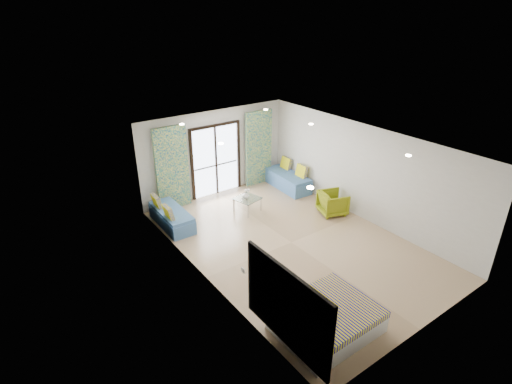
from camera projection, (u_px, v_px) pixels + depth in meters
floor at (291, 242)px, 10.27m from camera, size 5.00×7.50×0.01m
ceiling at (296, 142)px, 9.12m from camera, size 5.00×7.50×0.01m
wall_back at (215, 153)px, 12.45m from camera, size 5.00×0.01×2.70m
wall_front at (434, 271)px, 6.95m from camera, size 5.00×0.01×2.70m
wall_left at (203, 225)px, 8.38m from camera, size 0.01×7.50×2.70m
wall_right at (362, 172)px, 11.02m from camera, size 0.01×7.50×2.70m
balcony_door at (216, 156)px, 12.47m from camera, size 1.76×0.08×2.28m
balcony_rail at (216, 165)px, 12.61m from camera, size 1.52×0.03×0.04m
curtain_left at (172, 169)px, 11.54m from camera, size 1.00×0.10×2.50m
curtain_right at (259, 148)px, 13.18m from camera, size 1.00×0.10×2.50m
downlight_a at (310, 188)px, 6.93m from camera, size 0.12×0.12×0.02m
downlight_b at (408, 155)px, 8.41m from camera, size 0.12×0.12×0.02m
downlight_c at (221, 143)px, 9.13m from camera, size 0.12×0.12×0.02m
downlight_d at (311, 124)px, 10.61m from camera, size 0.12×0.12×0.02m
downlight_e at (182, 124)px, 10.60m from camera, size 0.12×0.12×0.02m
downlight_f at (266, 110)px, 12.08m from camera, size 0.12×0.12×0.02m
headboard at (286, 307)px, 6.54m from camera, size 0.06×2.10×1.50m
switch_plate at (243, 270)px, 7.46m from camera, size 0.02×0.10×0.10m
bed at (326, 319)px, 7.40m from camera, size 1.78×1.46×0.62m
daybed_left at (171, 217)px, 10.97m from camera, size 0.68×1.70×0.84m
daybed_right at (288, 180)px, 13.26m from camera, size 0.80×1.84×0.89m
coffee_table at (247, 200)px, 11.67m from camera, size 0.78×0.78×0.75m
vase at (245, 195)px, 11.59m from camera, size 0.26×0.26×0.20m
armchair at (333, 202)px, 11.55m from camera, size 0.87×0.90×0.74m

